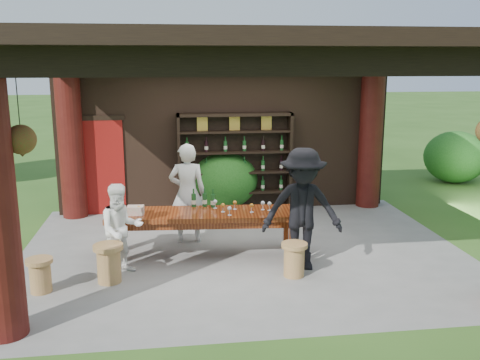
{
  "coord_description": "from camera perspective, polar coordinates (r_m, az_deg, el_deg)",
  "views": [
    {
      "loc": [
        -1.2,
        -8.47,
        3.15
      ],
      "look_at": [
        0.0,
        0.4,
        1.15
      ],
      "focal_mm": 40.0,
      "sensor_mm": 36.0,
      "label": 1
    }
  ],
  "objects": [
    {
      "name": "stool_near_right",
      "position": [
        8.07,
        5.8,
        -8.35
      ],
      "size": [
        0.39,
        0.39,
        0.51
      ],
      "rotation": [
        0.0,
        0.0,
        0.31
      ],
      "color": "olive",
      "rests_on": "ground"
    },
    {
      "name": "guest_woman",
      "position": [
        8.21,
        -12.59,
        -5.13
      ],
      "size": [
        0.81,
        0.72,
        1.39
      ],
      "primitive_type": "imported",
      "rotation": [
        0.0,
        0.0,
        0.34
      ],
      "color": "white",
      "rests_on": "ground"
    },
    {
      "name": "pavilion",
      "position": [
        9.03,
        -0.11,
        6.12
      ],
      "size": [
        7.5,
        6.0,
        3.6
      ],
      "color": "slate",
      "rests_on": "ground"
    },
    {
      "name": "stool_far_left",
      "position": [
        8.01,
        -20.54,
        -9.41
      ],
      "size": [
        0.37,
        0.37,
        0.49
      ],
      "rotation": [
        0.0,
        0.0,
        -0.16
      ],
      "color": "olive",
      "rests_on": "ground"
    },
    {
      "name": "table_bottles",
      "position": [
        8.98,
        -3.89,
        -1.9
      ],
      "size": [
        0.4,
        0.16,
        0.31
      ],
      "color": "#194C1E",
      "rests_on": "tasting_table"
    },
    {
      "name": "host",
      "position": [
        9.41,
        -5.63,
        -1.41
      ],
      "size": [
        0.68,
        0.48,
        1.77
      ],
      "primitive_type": "imported",
      "rotation": [
        0.0,
        0.0,
        3.04
      ],
      "color": "beige",
      "rests_on": "ground"
    },
    {
      "name": "stool_near_left",
      "position": [
        8.04,
        -13.81,
        -8.52
      ],
      "size": [
        0.43,
        0.43,
        0.57
      ],
      "rotation": [
        0.0,
        0.0,
        0.1
      ],
      "color": "olive",
      "rests_on": "ground"
    },
    {
      "name": "table_glasses",
      "position": [
        8.7,
        -1.24,
        -2.9
      ],
      "size": [
        2.17,
        0.51,
        0.15
      ],
      "color": "silver",
      "rests_on": "tasting_table"
    },
    {
      "name": "shrubs",
      "position": [
        10.7,
        14.42,
        -1.89
      ],
      "size": [
        15.78,
        9.48,
        1.36
      ],
      "color": "#194C14",
      "rests_on": "ground"
    },
    {
      "name": "tasting_table",
      "position": [
        8.76,
        -3.93,
        -4.16
      ],
      "size": [
        3.14,
        1.02,
        0.75
      ],
      "rotation": [
        0.0,
        0.0,
        -0.07
      ],
      "color": "#511D0B",
      "rests_on": "ground"
    },
    {
      "name": "napkin_basket",
      "position": [
        8.69,
        -11.08,
        -3.19
      ],
      "size": [
        0.27,
        0.2,
        0.14
      ],
      "primitive_type": "cube",
      "rotation": [
        0.0,
        0.0,
        -0.07
      ],
      "color": "#BF6672",
      "rests_on": "tasting_table"
    },
    {
      "name": "trees",
      "position": [
        10.99,
        20.55,
        12.95
      ],
      "size": [
        22.14,
        11.42,
        4.8
      ],
      "color": "#3F2819",
      "rests_on": "ground"
    },
    {
      "name": "ground",
      "position": [
        9.11,
        0.34,
        -7.62
      ],
      "size": [
        90.0,
        90.0,
        0.0
      ],
      "primitive_type": "plane",
      "color": "#2D5119",
      "rests_on": "ground"
    },
    {
      "name": "wine_shelf",
      "position": [
        11.2,
        -0.54,
        1.83
      ],
      "size": [
        2.39,
        0.36,
        2.1
      ],
      "color": "black",
      "rests_on": "ground"
    },
    {
      "name": "guest_man",
      "position": [
        8.18,
        6.66,
        -3.13
      ],
      "size": [
        1.3,
        0.86,
        1.89
      ],
      "primitive_type": "imported",
      "rotation": [
        0.0,
        0.0,
        -0.14
      ],
      "color": "black",
      "rests_on": "ground"
    }
  ]
}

